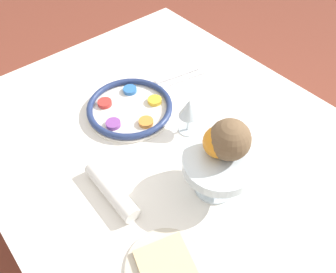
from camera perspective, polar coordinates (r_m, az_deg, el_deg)
ground_plane at (r=1.60m, az=2.69°, el=-20.02°), size 8.00×8.00×0.00m
dining_table at (r=1.26m, az=3.30°, el=-14.03°), size 1.47×1.03×0.73m
seder_plate at (r=1.08m, az=-6.67°, el=4.99°), size 0.28×0.28×0.03m
wine_glass at (r=0.96m, az=3.66°, el=4.72°), size 0.06×0.06×0.13m
fruit_stand at (r=0.83m, az=8.70°, el=-5.11°), size 0.18×0.18×0.12m
orange_fruit at (r=0.79m, az=8.91°, el=-0.95°), size 0.08×0.08×0.08m
coconut at (r=0.78m, az=10.67°, el=-0.54°), size 0.10×0.10×0.10m
bread_plate at (r=0.80m, az=-0.34°, el=-21.73°), size 0.19×0.19×0.02m
napkin_roll at (r=0.88m, az=-9.79°, el=-9.24°), size 0.20×0.05×0.05m
cup_near at (r=0.99m, az=12.16°, el=0.30°), size 0.07×0.07×0.07m
fork_left at (r=1.22m, az=1.58°, el=10.62°), size 0.05×0.18×0.01m
fork_right at (r=1.20m, az=2.53°, el=9.94°), size 0.05×0.18×0.01m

